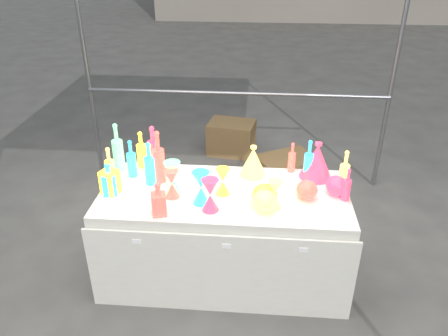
# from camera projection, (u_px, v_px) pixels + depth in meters

# --- Properties ---
(ground) EXTENTS (80.00, 80.00, 0.00)m
(ground) POSITION_uv_depth(u_px,v_px,m) (224.00, 271.00, 3.52)
(ground) COLOR #65635E
(ground) RESTS_ON ground
(display_table) EXTENTS (1.84, 0.83, 0.75)m
(display_table) POSITION_uv_depth(u_px,v_px,m) (224.00, 235.00, 3.33)
(display_table) COLOR silver
(display_table) RESTS_ON ground
(cardboard_box_closed) EXTENTS (0.60, 0.48, 0.39)m
(cardboard_box_closed) POSITION_uv_depth(u_px,v_px,m) (231.00, 138.00, 5.33)
(cardboard_box_closed) COLOR olive
(cardboard_box_closed) RESTS_ON ground
(cardboard_box_flat) EXTENTS (0.80, 0.72, 0.06)m
(cardboard_box_flat) POSITION_uv_depth(u_px,v_px,m) (287.00, 160.00, 5.18)
(cardboard_box_flat) COLOR olive
(cardboard_box_flat) RESTS_ON ground
(bottle_0) EXTENTS (0.10, 0.10, 0.30)m
(bottle_0) POSITION_uv_depth(u_px,v_px,m) (141.00, 149.00, 3.45)
(bottle_0) COLOR red
(bottle_0) RESTS_ON display_table
(bottle_1) EXTENTS (0.09, 0.09, 0.30)m
(bottle_1) POSITION_uv_depth(u_px,v_px,m) (131.00, 158.00, 3.31)
(bottle_1) COLOR green
(bottle_1) RESTS_ON display_table
(bottle_2) EXTENTS (0.09, 0.09, 0.41)m
(bottle_2) POSITION_uv_depth(u_px,v_px,m) (158.00, 157.00, 3.21)
(bottle_2) COLOR orange
(bottle_2) RESTS_ON display_table
(bottle_3) EXTENTS (0.11, 0.11, 0.35)m
(bottle_3) POSITION_uv_depth(u_px,v_px,m) (153.00, 147.00, 3.43)
(bottle_3) COLOR #1B2AA1
(bottle_3) RESTS_ON display_table
(bottle_4) EXTENTS (0.08, 0.08, 0.30)m
(bottle_4) POSITION_uv_depth(u_px,v_px,m) (110.00, 166.00, 3.21)
(bottle_4) COLOR #15887C
(bottle_4) RESTS_ON display_table
(bottle_5) EXTENTS (0.11, 0.11, 0.39)m
(bottle_5) POSITION_uv_depth(u_px,v_px,m) (118.00, 147.00, 3.37)
(bottle_5) COLOR #A52176
(bottle_5) RESTS_ON display_table
(bottle_6) EXTENTS (0.09, 0.09, 0.29)m
(bottle_6) POSITION_uv_depth(u_px,v_px,m) (150.00, 161.00, 3.29)
(bottle_6) COLOR red
(bottle_6) RESTS_ON display_table
(bottle_7) EXTENTS (0.10, 0.10, 0.34)m
(bottle_7) POSITION_uv_depth(u_px,v_px,m) (149.00, 163.00, 3.20)
(bottle_7) COLOR green
(bottle_7) RESTS_ON display_table
(decanter_0) EXTENTS (0.14, 0.14, 0.27)m
(decanter_0) POSITION_uv_depth(u_px,v_px,m) (109.00, 177.00, 3.09)
(decanter_0) COLOR red
(decanter_0) RESTS_ON display_table
(decanter_1) EXTENTS (0.12, 0.12, 0.24)m
(decanter_1) POSITION_uv_depth(u_px,v_px,m) (159.00, 199.00, 2.86)
(decanter_1) COLOR orange
(decanter_1) RESTS_ON display_table
(decanter_2) EXTENTS (0.12, 0.12, 0.25)m
(decanter_2) POSITION_uv_depth(u_px,v_px,m) (109.00, 179.00, 3.09)
(decanter_2) COLOR green
(decanter_2) RESTS_ON display_table
(hourglass_0) EXTENTS (0.11, 0.11, 0.21)m
(hourglass_0) POSITION_uv_depth(u_px,v_px,m) (172.00, 184.00, 3.06)
(hourglass_0) COLOR orange
(hourglass_0) RESTS_ON display_table
(hourglass_1) EXTENTS (0.14, 0.14, 0.23)m
(hourglass_1) POSITION_uv_depth(u_px,v_px,m) (210.00, 195.00, 2.91)
(hourglass_1) COLOR #1B2AA1
(hourglass_1) RESTS_ON display_table
(hourglass_2) EXTENTS (0.11, 0.11, 0.21)m
(hourglass_2) POSITION_uv_depth(u_px,v_px,m) (275.00, 194.00, 2.94)
(hourglass_2) COLOR #15887C
(hourglass_2) RESTS_ON display_table
(hourglass_3) EXTENTS (0.15, 0.15, 0.24)m
(hourglass_3) POSITION_uv_depth(u_px,v_px,m) (173.00, 177.00, 3.11)
(hourglass_3) COLOR #A52176
(hourglass_3) RESTS_ON display_table
(hourglass_4) EXTENTS (0.12, 0.12, 0.20)m
(hourglass_4) POSITION_uv_depth(u_px,v_px,m) (223.00, 181.00, 3.10)
(hourglass_4) COLOR red
(hourglass_4) RESTS_ON display_table
(hourglass_5) EXTENTS (0.16, 0.16, 0.24)m
(hourglass_5) POSITION_uv_depth(u_px,v_px,m) (201.00, 188.00, 2.98)
(hourglass_5) COLOR green
(hourglass_5) RESTS_ON display_table
(globe_0) EXTENTS (0.21, 0.21, 0.14)m
(globe_0) POSITION_uv_depth(u_px,v_px,m) (265.00, 196.00, 2.98)
(globe_0) COLOR red
(globe_0) RESTS_ON display_table
(globe_1) EXTENTS (0.22, 0.22, 0.13)m
(globe_1) POSITION_uv_depth(u_px,v_px,m) (265.00, 202.00, 2.93)
(globe_1) COLOR #15887C
(globe_1) RESTS_ON display_table
(globe_2) EXTENTS (0.18, 0.18, 0.12)m
(globe_2) POSITION_uv_depth(u_px,v_px,m) (307.00, 191.00, 3.06)
(globe_2) COLOR orange
(globe_2) RESTS_ON display_table
(globe_3) EXTENTS (0.17, 0.17, 0.13)m
(globe_3) POSITION_uv_depth(u_px,v_px,m) (337.00, 187.00, 3.11)
(globe_3) COLOR #1B2AA1
(globe_3) RESTS_ON display_table
(lampshade_2) EXTENTS (0.32, 0.32, 0.29)m
(lampshade_2) POSITION_uv_depth(u_px,v_px,m) (317.00, 160.00, 3.29)
(lampshade_2) COLOR #1B2AA1
(lampshade_2) RESTS_ON display_table
(lampshade_3) EXTENTS (0.27, 0.27, 0.25)m
(lampshade_3) POSITION_uv_depth(u_px,v_px,m) (253.00, 160.00, 3.34)
(lampshade_3) COLOR #15887C
(lampshade_3) RESTS_ON display_table
(bottle_8) EXTENTS (0.09, 0.09, 0.32)m
(bottle_8) POSITION_uv_depth(u_px,v_px,m) (309.00, 159.00, 3.28)
(bottle_8) COLOR green
(bottle_8) RESTS_ON display_table
(bottle_9) EXTENTS (0.07, 0.07, 0.25)m
(bottle_9) POSITION_uv_depth(u_px,v_px,m) (292.00, 157.00, 3.38)
(bottle_9) COLOR orange
(bottle_9) RESTS_ON display_table
(bottle_10) EXTENTS (0.06, 0.06, 0.25)m
(bottle_10) POSITION_uv_depth(u_px,v_px,m) (347.00, 184.00, 3.02)
(bottle_10) COLOR #1B2AA1
(bottle_10) RESTS_ON display_table
(bottle_11) EXTENTS (0.08, 0.08, 0.32)m
(bottle_11) POSITION_uv_depth(u_px,v_px,m) (344.00, 170.00, 3.12)
(bottle_11) COLOR #15887C
(bottle_11) RESTS_ON display_table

